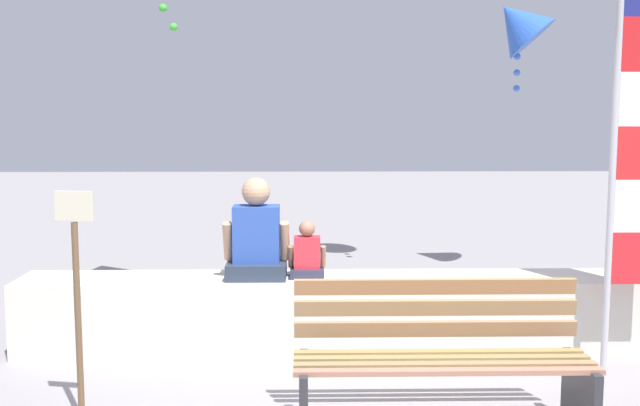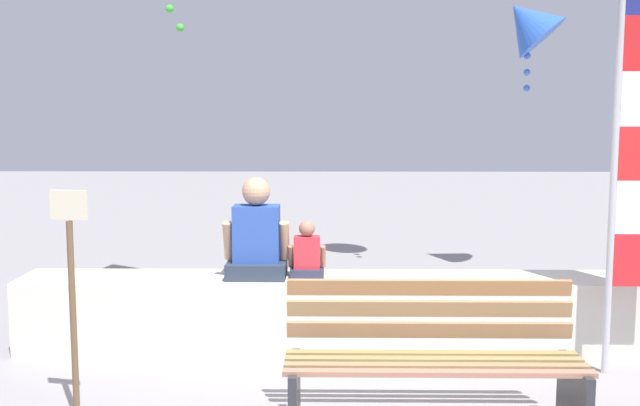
% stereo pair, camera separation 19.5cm
% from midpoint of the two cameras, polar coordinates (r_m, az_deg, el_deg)
% --- Properties ---
extents(seawall_ledge, '(5.45, 0.58, 0.60)m').
position_cam_midpoint_polar(seawall_ledge, '(6.09, 3.84, -8.45)').
color(seawall_ledge, silver).
rests_on(seawall_ledge, ground).
extents(park_bench, '(1.78, 0.61, 0.88)m').
position_cam_midpoint_polar(park_bench, '(4.61, 9.88, -11.99)').
color(park_bench, '#A57059').
rests_on(park_bench, ground).
extents(person_adult, '(0.53, 0.39, 0.81)m').
position_cam_midpoint_polar(person_adult, '(5.95, -3.96, -2.74)').
color(person_adult, '#293345').
rests_on(person_adult, seawall_ledge).
extents(person_child, '(0.30, 0.22, 0.46)m').
position_cam_midpoint_polar(person_child, '(5.96, -0.06, -4.03)').
color(person_child, '#2B2E45').
rests_on(person_child, seawall_ledge).
extents(flag_banner, '(0.45, 0.05, 3.37)m').
position_cam_midpoint_polar(flag_banner, '(5.80, 24.14, 6.24)').
color(flag_banner, '#B7B7BC').
rests_on(flag_banner, ground).
extents(kite_blue, '(0.96, 0.85, 1.16)m').
position_cam_midpoint_polar(kite_blue, '(8.86, 16.30, 13.19)').
color(kite_blue, blue).
extents(sign_post, '(0.24, 0.07, 1.45)m').
position_cam_midpoint_polar(sign_post, '(4.82, -17.43, -6.17)').
color(sign_post, brown).
rests_on(sign_post, ground).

